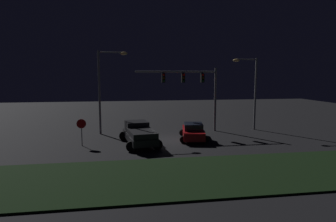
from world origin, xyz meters
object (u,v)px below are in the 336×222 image
at_px(traffic_signal_gantry, 192,84).
at_px(street_lamp_right, 251,84).
at_px(stop_sign, 81,127).
at_px(car_sedan, 193,131).
at_px(pickup_truck, 139,133).
at_px(street_lamp_left, 105,82).

xyz_separation_m(traffic_signal_gantry, street_lamp_right, (6.25, 0.00, -0.10)).
bearing_deg(stop_sign, street_lamp_right, 15.47).
bearing_deg(street_lamp_right, stop_sign, -164.53).
distance_m(car_sedan, street_lamp_right, 8.93).
distance_m(pickup_truck, traffic_signal_gantry, 8.36).
bearing_deg(street_lamp_left, car_sedan, -25.92).
height_order(pickup_truck, street_lamp_right, street_lamp_right).
relative_size(pickup_truck, traffic_signal_gantry, 0.68).
bearing_deg(car_sedan, street_lamp_right, -51.88).
bearing_deg(car_sedan, stop_sign, 105.77).
relative_size(pickup_truck, street_lamp_right, 0.75).
height_order(car_sedan, traffic_signal_gantry, traffic_signal_gantry).
height_order(car_sedan, stop_sign, stop_sign).
relative_size(pickup_truck, stop_sign, 2.52).
bearing_deg(car_sedan, street_lamp_left, 74.50).
bearing_deg(pickup_truck, traffic_signal_gantry, -58.49).
bearing_deg(car_sedan, traffic_signal_gantry, -1.65).
bearing_deg(street_lamp_right, traffic_signal_gantry, -179.97).
relative_size(pickup_truck, street_lamp_left, 0.69).
distance_m(car_sedan, street_lamp_left, 9.76).
distance_m(car_sedan, traffic_signal_gantry, 5.62).
bearing_deg(street_lamp_left, pickup_truck, -58.74).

